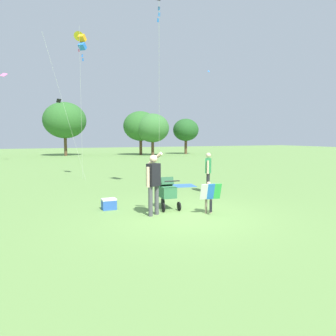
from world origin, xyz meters
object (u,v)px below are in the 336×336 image
kite_adult_black (159,3)px  person_sitting_far (208,169)px  child_with_butterfly_kite (209,194)px  stroller (167,190)px  kite_orange_delta (79,39)px  cooler_box (109,204)px  person_adult_flyer (153,179)px  picnic_blanket (181,186)px  kite_green_novelty (82,43)px

kite_adult_black → person_sitting_far: bearing=-12.9°
child_with_butterfly_kite → stroller: stroller is taller
kite_orange_delta → cooler_box: 10.54m
person_adult_flyer → picnic_blanket: (3.18, 4.72, -1.07)m
child_with_butterfly_kite → person_adult_flyer: size_ratio=0.52×
child_with_butterfly_kite → kite_adult_black: 7.72m
stroller → kite_adult_black: kite_adult_black is taller
stroller → person_adult_flyer: bearing=-138.1°
child_with_butterfly_kite → person_sitting_far: person_sitting_far is taller
person_sitting_far → cooler_box: 4.78m
kite_green_novelty → cooler_box: 10.01m
person_adult_flyer → kite_orange_delta: (-0.70, 8.95, 6.31)m
kite_orange_delta → person_sitting_far: size_ratio=4.70×
person_sitting_far → picnic_blanket: (-0.28, 2.02, -0.97)m
picnic_blanket → cooler_box: bearing=-140.7°
person_adult_flyer → picnic_blanket: size_ratio=1.40×
stroller → picnic_blanket: 4.81m
stroller → kite_orange_delta: size_ratio=0.14×
cooler_box → child_with_butterfly_kite: bearing=-33.5°
picnic_blanket → person_sitting_far: bearing=-82.0°
picnic_blanket → cooler_box: (-4.21, -3.45, 0.17)m
kite_orange_delta → picnic_blanket: 9.35m
stroller → child_with_butterfly_kite: bearing=-51.0°
picnic_blanket → kite_orange_delta: bearing=132.5°
person_sitting_far → picnic_blanket: bearing=98.0°
kite_adult_black → picnic_blanket: size_ratio=6.15×
stroller → kite_adult_black: (0.76, 2.52, 6.80)m
kite_adult_black → kite_orange_delta: size_ratio=1.05×
stroller → cooler_box: 1.90m
child_with_butterfly_kite → kite_green_novelty: kite_green_novelty is taller
person_adult_flyer → kite_adult_black: kite_adult_black is taller
kite_orange_delta → picnic_blanket: size_ratio=5.84×
kite_adult_black → cooler_box: kite_adult_black is taller
child_with_butterfly_kite → kite_green_novelty: size_ratio=0.13×
kite_adult_black → child_with_butterfly_kite: bearing=-87.7°
person_sitting_far → picnic_blanket: size_ratio=1.24×
kite_green_novelty → stroller: bearing=-80.5°
child_with_butterfly_kite → kite_adult_black: (-0.15, 3.63, 6.81)m
person_adult_flyer → kite_adult_black: size_ratio=0.23×
person_adult_flyer → picnic_blanket: bearing=56.0°
kite_adult_black → kite_orange_delta: (-2.16, 5.79, -0.02)m
child_with_butterfly_kite → cooler_box: size_ratio=2.15×
child_with_butterfly_kite → stroller: bearing=129.0°
person_adult_flyer → person_sitting_far: 4.39m
child_with_butterfly_kite → person_adult_flyer: person_adult_flyer is taller
cooler_box → picnic_blanket: bearing=39.3°
kite_adult_black → kite_green_novelty: 5.75m
kite_adult_black → stroller: bearing=-106.7°
child_with_butterfly_kite → person_adult_flyer: bearing=163.4°
child_with_butterfly_kite → stroller: (-0.90, 1.11, 0.01)m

